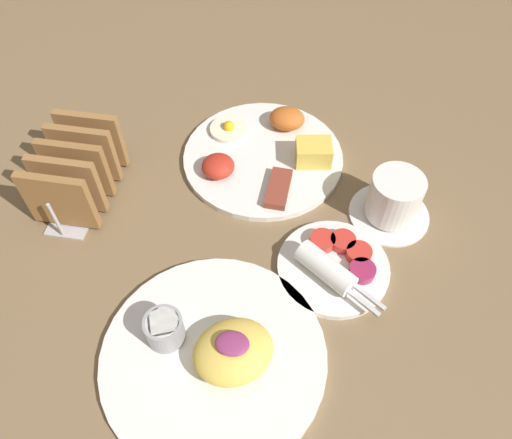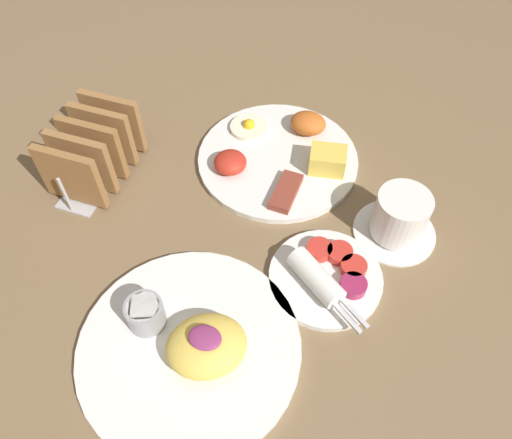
{
  "view_description": "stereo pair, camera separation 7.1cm",
  "coord_description": "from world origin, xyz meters",
  "px_view_note": "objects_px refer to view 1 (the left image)",
  "views": [
    {
      "loc": [
        0.12,
        -0.39,
        0.59
      ],
      "look_at": [
        0.05,
        0.04,
        0.03
      ],
      "focal_mm": 35.0,
      "sensor_mm": 36.0,
      "label": 1
    },
    {
      "loc": [
        0.19,
        -0.37,
        0.59
      ],
      "look_at": [
        0.05,
        0.04,
        0.03
      ],
      "focal_mm": 35.0,
      "sensor_mm": 36.0,
      "label": 2
    }
  ],
  "objects_px": {
    "plate_condiments": "(334,265)",
    "plate_foreground": "(215,352)",
    "plate_breakfast": "(265,153)",
    "toast_rack": "(77,171)",
    "coffee_cup": "(394,200)"
  },
  "relations": [
    {
      "from": "plate_breakfast",
      "to": "plate_condiments",
      "type": "xyz_separation_m",
      "value": [
        0.13,
        -0.2,
        0.0
      ]
    },
    {
      "from": "plate_condiments",
      "to": "toast_rack",
      "type": "height_order",
      "value": "toast_rack"
    },
    {
      "from": "plate_condiments",
      "to": "plate_foreground",
      "type": "distance_m",
      "value": 0.2
    },
    {
      "from": "plate_breakfast",
      "to": "plate_foreground",
      "type": "bearing_deg",
      "value": -91.37
    },
    {
      "from": "plate_foreground",
      "to": "toast_rack",
      "type": "height_order",
      "value": "toast_rack"
    },
    {
      "from": "plate_condiments",
      "to": "plate_foreground",
      "type": "xyz_separation_m",
      "value": [
        -0.13,
        -0.15,
        0.0
      ]
    },
    {
      "from": "plate_breakfast",
      "to": "toast_rack",
      "type": "xyz_separation_m",
      "value": [
        -0.27,
        -0.12,
        0.04
      ]
    },
    {
      "from": "plate_condiments",
      "to": "coffee_cup",
      "type": "distance_m",
      "value": 0.14
    },
    {
      "from": "plate_condiments",
      "to": "coffee_cup",
      "type": "xyz_separation_m",
      "value": [
        0.08,
        0.11,
        0.02
      ]
    },
    {
      "from": "plate_condiments",
      "to": "plate_breakfast",
      "type": "bearing_deg",
      "value": 122.59
    },
    {
      "from": "toast_rack",
      "to": "plate_condiments",
      "type": "bearing_deg",
      "value": -11.29
    },
    {
      "from": "plate_breakfast",
      "to": "plate_foreground",
      "type": "xyz_separation_m",
      "value": [
        -0.01,
        -0.35,
        0.0
      ]
    },
    {
      "from": "plate_condiments",
      "to": "coffee_cup",
      "type": "bearing_deg",
      "value": 55.6
    },
    {
      "from": "coffee_cup",
      "to": "toast_rack",
      "type": "bearing_deg",
      "value": -176.13
    },
    {
      "from": "plate_condiments",
      "to": "coffee_cup",
      "type": "height_order",
      "value": "coffee_cup"
    }
  ]
}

